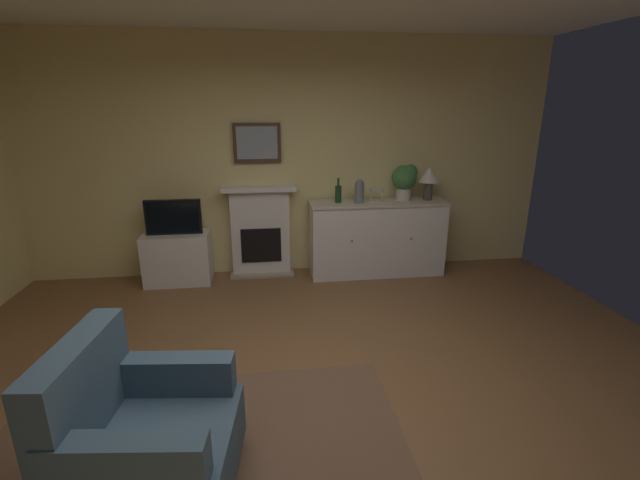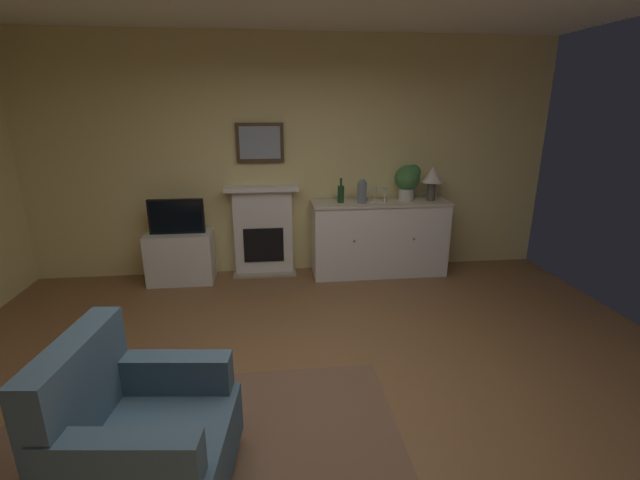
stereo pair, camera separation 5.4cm
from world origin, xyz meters
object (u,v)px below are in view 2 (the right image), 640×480
sideboard_cabinet (379,238)px  wine_glass_center (385,192)px  table_lamp (432,177)px  vase_decorative (362,191)px  potted_plant_small (408,179)px  fireplace_unit (263,231)px  tv_set (176,217)px  tv_cabinet (181,257)px  wine_glass_left (375,192)px  armchair (138,434)px  framed_picture (260,143)px  wine_bottle (341,194)px

sideboard_cabinet → wine_glass_center: bearing=-57.0°
sideboard_cabinet → table_lamp: bearing=0.0°
table_lamp → vase_decorative: bearing=-176.7°
potted_plant_small → wine_glass_center: bearing=-163.6°
fireplace_unit → potted_plant_small: 1.86m
fireplace_unit → sideboard_cabinet: size_ratio=0.67×
wine_glass_center → tv_set: size_ratio=0.27×
tv_cabinet → potted_plant_small: 2.86m
sideboard_cabinet → vase_decorative: size_ratio=5.88×
fireplace_unit → tv_set: bearing=-169.2°
fireplace_unit → wine_glass_left: size_ratio=6.67×
vase_decorative → tv_cabinet: 2.27m
table_lamp → armchair: table_lamp is taller
fireplace_unit → armchair: size_ratio=1.20×
wine_glass_left → tv_set: (-2.31, 0.00, -0.24)m
tv_set → potted_plant_small: potted_plant_small is taller
framed_picture → sideboard_cabinet: bearing=-9.0°
wine_glass_left → vase_decorative: vase_decorative is taller
wine_glass_center → framed_picture: bearing=169.5°
fireplace_unit → potted_plant_small: (1.75, -0.13, 0.62)m
framed_picture → table_lamp: size_ratio=1.38×
wine_glass_left → framed_picture: bearing=170.1°
wine_bottle → wine_glass_center: wine_bottle is taller
framed_picture → wine_glass_center: size_ratio=3.33×
armchair → potted_plant_small: bearing=52.4°
fireplace_unit → tv_cabinet: fireplace_unit is taller
sideboard_cabinet → table_lamp: (0.62, 0.00, 0.74)m
table_lamp → wine_glass_left: 0.72m
fireplace_unit → vase_decorative: bearing=-11.0°
sideboard_cabinet → wine_bottle: bearing=-179.4°
wine_glass_left → wine_glass_center: same height
fireplace_unit → wine_bottle: bearing=-11.2°
fireplace_unit → vase_decorative: vase_decorative is taller
vase_decorative → tv_cabinet: bearing=178.3°
framed_picture → tv_set: framed_picture is taller
wine_glass_left → wine_glass_center: size_ratio=1.00×
table_lamp → potted_plant_small: 0.29m
fireplace_unit → wine_glass_center: fireplace_unit is taller
armchair → tv_set: bearing=96.7°
tv_set → potted_plant_small: 2.75m
tv_set → vase_decorative: bearing=-1.1°
fireplace_unit → tv_set: (-0.98, -0.19, 0.25)m
wine_bottle → armchair: bearing=-117.0°
fireplace_unit → wine_bottle: size_ratio=3.79×
table_lamp → armchair: size_ratio=0.43×
tv_cabinet → fireplace_unit: bearing=9.4°
table_lamp → armchair: bearing=-131.1°
wine_bottle → tv_cabinet: size_ratio=0.39×
table_lamp → framed_picture: bearing=173.7°
fireplace_unit → table_lamp: size_ratio=2.75×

